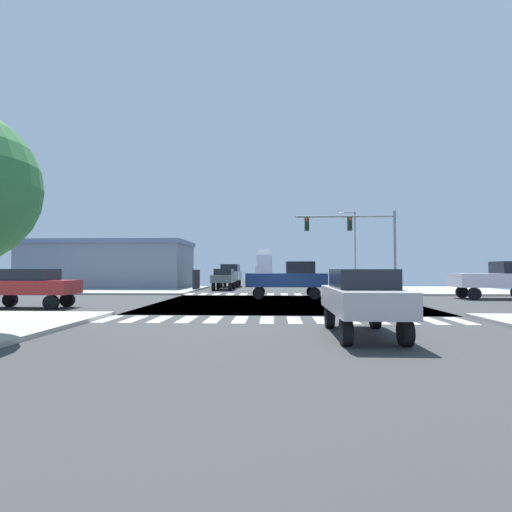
{
  "coord_description": "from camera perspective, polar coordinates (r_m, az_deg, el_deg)",
  "views": [
    {
      "loc": [
        -0.48,
        -22.03,
        1.9
      ],
      "look_at": [
        -1.93,
        9.42,
        2.9
      ],
      "focal_mm": 27.87,
      "sensor_mm": 36.0,
      "label": 1
    }
  ],
  "objects": [
    {
      "name": "sedan_leading_2",
      "position": [
        21.93,
        -29.68,
        -3.62
      ],
      "size": [
        4.3,
        1.8,
        1.88
      ],
      "rotation": [
        0.0,
        0.0,
        1.57
      ],
      "color": "black",
      "rests_on": "ground"
    },
    {
      "name": "sedan_crossing_1",
      "position": [
        35.74,
        -4.63,
        -3.06
      ],
      "size": [
        1.8,
        4.3,
        1.88
      ],
      "rotation": [
        0.0,
        0.0,
        3.14
      ],
      "color": "black",
      "rests_on": "ground"
    },
    {
      "name": "traffic_signal_mast",
      "position": [
        29.9,
        13.96,
        3.32
      ],
      "size": [
        7.34,
        0.55,
        6.12
      ],
      "color": "gray",
      "rests_on": "ground"
    },
    {
      "name": "crosswalk_far",
      "position": [
        29.39,
        3.1,
        -5.51
      ],
      "size": [
        13.5,
        2.0,
        0.01
      ],
      "color": "white",
      "rests_on": "ground"
    },
    {
      "name": "crosswalk_near",
      "position": [
        14.86,
        3.56,
        -9.14
      ],
      "size": [
        13.5,
        2.0,
        0.01
      ],
      "color": "white",
      "rests_on": "ground"
    },
    {
      "name": "box_truck_outer_1",
      "position": [
        60.52,
        1.21,
        -1.19
      ],
      "size": [
        2.4,
        7.2,
        4.85
      ],
      "rotation": [
        0.0,
        0.0,
        3.14
      ],
      "color": "black",
      "rests_on": "ground"
    },
    {
      "name": "suv_queued_1",
      "position": [
        41.12,
        -3.67,
        -2.52
      ],
      "size": [
        1.96,
        4.6,
        2.34
      ],
      "rotation": [
        0.0,
        0.0,
        3.14
      ],
      "color": "black",
      "rests_on": "ground"
    },
    {
      "name": "bank_building",
      "position": [
        40.59,
        -20.2,
        -1.17
      ],
      "size": [
        16.5,
        7.41,
        4.54
      ],
      "color": "slate",
      "rests_on": "ground"
    },
    {
      "name": "pickup_farside_2",
      "position": [
        29.15,
        31.51,
        -2.74
      ],
      "size": [
        5.1,
        2.0,
        2.35
      ],
      "rotation": [
        0.0,
        0.0,
        4.71
      ],
      "color": "black",
      "rests_on": "ground"
    },
    {
      "name": "pickup_trailing_3",
      "position": [
        25.56,
        4.73,
        -3.17
      ],
      "size": [
        5.1,
        2.0,
        2.35
      ],
      "rotation": [
        0.0,
        0.0,
        4.71
      ],
      "color": "black",
      "rests_on": "ground"
    },
    {
      "name": "sidewalk_corner_ne",
      "position": [
        36.65,
        24.3,
        -4.52
      ],
      "size": [
        12.0,
        12.0,
        0.14
      ],
      "color": "#A09B91",
      "rests_on": "ground"
    },
    {
      "name": "street_lamp",
      "position": [
        42.26,
        13.71,
        2.02
      ],
      "size": [
        1.78,
        0.32,
        7.81
      ],
      "color": "gray",
      "rests_on": "ground"
    },
    {
      "name": "sidewalk_corner_nw",
      "position": [
        36.31,
        -17.59,
        -4.62
      ],
      "size": [
        12.0,
        12.0,
        0.14
      ],
      "color": "#9B9B93",
      "rests_on": "ground"
    },
    {
      "name": "ground",
      "position": [
        22.12,
        3.91,
        -6.8
      ],
      "size": [
        90.0,
        90.0,
        0.05
      ],
      "color": "#373838"
    },
    {
      "name": "sedan_inner_4",
      "position": [
        11.67,
        14.99,
        -5.59
      ],
      "size": [
        1.8,
        4.3,
        1.88
      ],
      "color": "black",
      "rests_on": "ground"
    }
  ]
}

